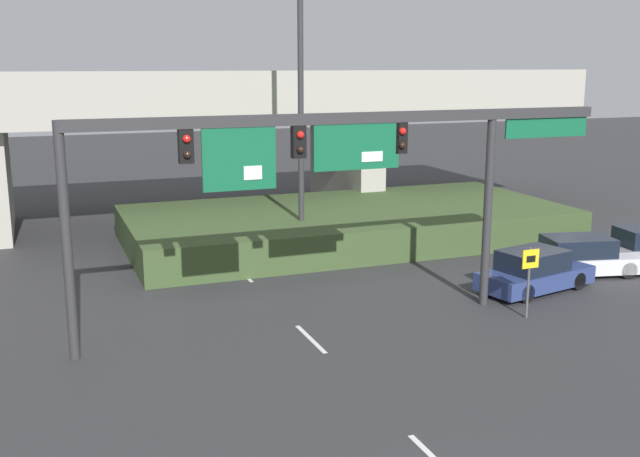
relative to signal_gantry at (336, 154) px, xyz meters
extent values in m
cube|color=silver|center=(-1.15, -0.95, -5.30)|extent=(0.14, 2.40, 0.01)
cube|color=silver|center=(-1.15, 6.50, -5.30)|extent=(0.14, 2.40, 0.01)
cube|color=silver|center=(-1.15, 13.96, -5.30)|extent=(0.14, 2.40, 0.01)
cylinder|color=#2D2D30|center=(-7.71, 0.02, -2.05)|extent=(0.28, 0.28, 6.50)
cylinder|color=#2D2D30|center=(5.40, 0.02, -2.05)|extent=(0.28, 0.28, 6.50)
cube|color=#2D2D30|center=(0.73, 0.02, 1.04)|extent=(16.88, 0.32, 0.32)
cube|color=black|center=(-4.43, 0.02, 0.41)|extent=(0.40, 0.28, 0.95)
sphere|color=red|center=(-4.43, -0.15, 0.62)|extent=(0.22, 0.22, 0.22)
sphere|color=black|center=(-4.43, -0.15, 0.19)|extent=(0.22, 0.22, 0.22)
cube|color=black|center=(-1.15, 0.02, 0.41)|extent=(0.40, 0.28, 0.95)
sphere|color=red|center=(-1.15, -0.15, 0.62)|extent=(0.22, 0.22, 0.22)
sphere|color=black|center=(-1.15, -0.15, 0.19)|extent=(0.22, 0.22, 0.22)
cube|color=black|center=(2.12, 0.02, 0.41)|extent=(0.40, 0.28, 0.95)
sphere|color=red|center=(2.12, -0.15, 0.62)|extent=(0.22, 0.22, 0.22)
sphere|color=black|center=(2.12, -0.15, 0.19)|extent=(0.22, 0.22, 0.22)
cube|color=#115B38|center=(-2.96, -0.08, -0.01)|extent=(2.13, 0.08, 1.78)
cube|color=white|center=(-2.58, -0.13, -0.41)|extent=(0.53, 0.03, 0.39)
cube|color=#115B38|center=(0.65, -0.08, 0.20)|extent=(2.76, 0.08, 1.37)
cube|color=white|center=(1.13, -0.13, -0.11)|extent=(0.69, 0.03, 0.30)
cube|color=#115B38|center=(7.47, -0.04, 0.56)|extent=(3.17, 0.07, 0.64)
cylinder|color=#4C4C4C|center=(5.91, -1.66, -4.15)|extent=(0.08, 0.08, 2.30)
cube|color=yellow|center=(5.91, -1.71, -3.35)|extent=(0.60, 0.03, 0.60)
cube|color=black|center=(5.91, -1.72, -3.35)|extent=(0.33, 0.01, 0.21)
cylinder|color=#2D2D30|center=(2.02, 8.73, 1.45)|extent=(0.24, 0.24, 13.49)
cube|color=#A39E93|center=(-1.15, 17.80, 0.61)|extent=(42.50, 9.34, 1.57)
cube|color=#A39E93|center=(-1.15, 13.34, 1.84)|extent=(42.50, 0.40, 0.90)
cube|color=#A39E93|center=(7.88, 17.80, -2.74)|extent=(1.40, 7.47, 5.12)
cube|color=#384C28|center=(4.86, 10.44, -4.58)|extent=(19.74, 9.45, 1.44)
cube|color=navy|center=(7.99, 0.71, -4.83)|extent=(4.62, 2.67, 0.62)
cube|color=black|center=(7.82, 0.67, -4.16)|extent=(2.55, 2.06, 0.72)
cylinder|color=black|center=(9.14, 1.76, -4.98)|extent=(0.67, 0.35, 0.64)
cylinder|color=black|center=(9.47, 0.22, -4.98)|extent=(0.67, 0.35, 0.64)
cylinder|color=black|center=(6.51, 1.19, -4.98)|extent=(0.67, 0.35, 0.64)
cylinder|color=black|center=(6.84, -0.35, -4.98)|extent=(0.67, 0.35, 0.64)
cube|color=silver|center=(10.94, 1.81, -4.84)|extent=(5.03, 2.87, 0.61)
cube|color=black|center=(10.76, 1.85, -4.18)|extent=(2.77, 2.18, 0.71)
cylinder|color=black|center=(12.56, 2.28, -4.98)|extent=(0.67, 0.36, 0.64)
cylinder|color=black|center=(12.19, 0.68, -4.98)|extent=(0.67, 0.36, 0.64)
cylinder|color=black|center=(9.70, 2.93, -4.98)|extent=(0.67, 0.36, 0.64)
cylinder|color=black|center=(9.33, 1.34, -4.98)|extent=(0.67, 0.36, 0.64)
cylinder|color=black|center=(13.32, 2.99, -4.98)|extent=(0.66, 0.31, 0.64)
cylinder|color=black|center=(13.10, 1.47, -4.98)|extent=(0.66, 0.31, 0.64)
camera|label=1|loc=(-8.36, -20.42, 2.63)|focal=42.00mm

